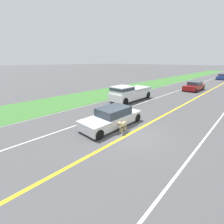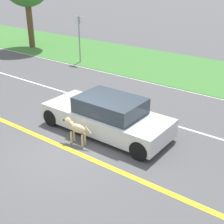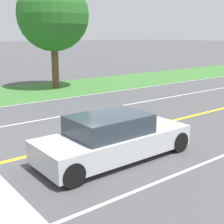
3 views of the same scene
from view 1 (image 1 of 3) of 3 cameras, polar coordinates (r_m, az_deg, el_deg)
name	(u,v)px [view 1 (image 1 of 3)]	position (r m, az deg, el deg)	size (l,w,h in m)	color
ground_plane	(130,134)	(9.44, 6.96, -8.16)	(400.00, 400.00, 0.00)	#4C4C4F
centre_divider_line	(130,134)	(9.44, 6.96, -8.14)	(0.18, 160.00, 0.01)	yellow
lane_edge_line_right	(70,110)	(14.41, -15.74, 0.90)	(0.14, 160.00, 0.01)	white
lane_dash_same_dir	(94,119)	(11.67, -6.84, -2.72)	(0.10, 160.00, 0.01)	white
lane_dash_oncoming	(190,157)	(8.15, 27.65, -15.05)	(0.10, 160.00, 0.01)	white
grass_verge_right	(55,103)	(16.99, -20.97, 3.06)	(6.00, 160.00, 0.03)	#3D7533
ego_car	(112,117)	(10.24, 0.01, -2.10)	(1.81, 4.52, 1.30)	silver
dog	(122,125)	(9.28, 4.02, -4.79)	(0.29, 1.11, 0.86)	#D1B784
pickup_truck	(130,93)	(17.05, 6.72, 7.30)	(2.02, 5.42, 1.76)	silver
car_trailing_near	(194,86)	(26.59, 28.79, 8.62)	(1.87, 4.80, 1.31)	maroon
car_trailing_mid	(222,77)	(46.62, 36.40, 10.74)	(1.84, 4.57, 1.34)	navy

